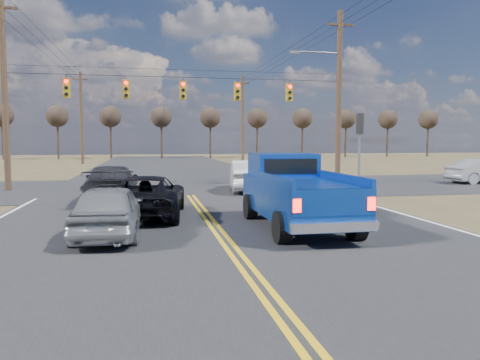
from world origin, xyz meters
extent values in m
plane|color=brown|center=(0.00, 0.00, 0.00)|extent=(160.00, 160.00, 0.00)
cube|color=#28282B|center=(0.00, 10.00, 0.00)|extent=(14.00, 120.00, 0.02)
cube|color=#28282B|center=(0.00, 18.00, 0.00)|extent=(120.00, 12.00, 0.02)
cylinder|color=#473323|center=(-9.00, 18.00, 5.00)|extent=(0.32, 0.32, 10.00)
cube|color=#473323|center=(-9.00, 18.00, 9.20)|extent=(1.60, 0.12, 0.12)
cylinder|color=#473323|center=(9.00, 18.00, 5.00)|extent=(0.32, 0.32, 10.00)
cube|color=#473323|center=(9.00, 18.00, 9.20)|extent=(1.60, 0.12, 0.12)
cylinder|color=black|center=(0.00, 18.00, 6.00)|extent=(18.00, 0.02, 0.02)
cylinder|color=black|center=(0.00, 18.00, 6.40)|extent=(18.00, 0.02, 0.02)
cube|color=#B28C14|center=(-6.00, 18.00, 5.30)|extent=(0.34, 0.24, 1.00)
cylinder|color=#FF0C05|center=(-6.00, 17.86, 5.63)|extent=(0.20, 0.06, 0.20)
cylinder|color=black|center=(-6.00, 17.86, 5.30)|extent=(0.20, 0.06, 0.20)
cylinder|color=black|center=(-6.00, 17.86, 4.97)|extent=(0.20, 0.06, 0.20)
cube|color=black|center=(-6.00, 17.83, 5.74)|extent=(0.24, 0.14, 0.03)
cube|color=#B28C14|center=(-3.00, 18.00, 5.30)|extent=(0.34, 0.24, 1.00)
cylinder|color=#FF0C05|center=(-3.00, 17.86, 5.63)|extent=(0.20, 0.06, 0.20)
cylinder|color=black|center=(-3.00, 17.86, 5.30)|extent=(0.20, 0.06, 0.20)
cylinder|color=black|center=(-3.00, 17.86, 4.97)|extent=(0.20, 0.06, 0.20)
cube|color=black|center=(-3.00, 17.83, 5.74)|extent=(0.24, 0.14, 0.03)
cube|color=#B28C14|center=(0.00, 18.00, 5.30)|extent=(0.34, 0.24, 1.00)
cylinder|color=#FF0C05|center=(0.00, 17.86, 5.63)|extent=(0.20, 0.06, 0.20)
cylinder|color=black|center=(0.00, 17.86, 5.30)|extent=(0.20, 0.06, 0.20)
cylinder|color=black|center=(0.00, 17.86, 4.97)|extent=(0.20, 0.06, 0.20)
cube|color=black|center=(0.00, 17.83, 5.74)|extent=(0.24, 0.14, 0.03)
cube|color=#B28C14|center=(3.00, 18.00, 5.30)|extent=(0.34, 0.24, 1.00)
cylinder|color=#FF0C05|center=(3.00, 17.86, 5.63)|extent=(0.20, 0.06, 0.20)
cylinder|color=black|center=(3.00, 17.86, 5.30)|extent=(0.20, 0.06, 0.20)
cylinder|color=black|center=(3.00, 17.86, 4.97)|extent=(0.20, 0.06, 0.20)
cube|color=black|center=(3.00, 17.83, 5.74)|extent=(0.24, 0.14, 0.03)
cube|color=#B28C14|center=(6.00, 18.00, 5.30)|extent=(0.34, 0.24, 1.00)
cylinder|color=#FF0C05|center=(6.00, 17.86, 5.63)|extent=(0.20, 0.06, 0.20)
cylinder|color=black|center=(6.00, 17.86, 5.30)|extent=(0.20, 0.06, 0.20)
cylinder|color=black|center=(6.00, 17.86, 4.97)|extent=(0.20, 0.06, 0.20)
cube|color=black|center=(6.00, 17.83, 5.74)|extent=(0.24, 0.14, 0.03)
cylinder|color=slate|center=(8.20, 13.50, 1.60)|extent=(0.12, 0.12, 3.20)
cube|color=black|center=(8.20, 13.50, 3.40)|extent=(0.24, 0.34, 1.00)
cylinder|color=slate|center=(7.60, 18.00, 7.60)|extent=(2.80, 0.10, 0.10)
cube|color=slate|center=(6.30, 18.00, 7.55)|extent=(0.55, 0.22, 0.14)
cylinder|color=#473323|center=(-9.00, 46.00, 5.00)|extent=(0.32, 0.32, 10.00)
cube|color=#473323|center=(-9.00, 46.00, 9.20)|extent=(1.60, 0.12, 0.12)
cylinder|color=#473323|center=(9.00, 46.00, 5.00)|extent=(0.32, 0.32, 10.00)
cube|color=#473323|center=(9.00, 46.00, 9.20)|extent=(1.60, 0.12, 0.12)
cylinder|color=black|center=(-8.30, 17.00, 9.30)|extent=(0.02, 58.00, 0.02)
cylinder|color=black|center=(8.30, 17.00, 9.30)|extent=(0.02, 58.00, 0.02)
cylinder|color=black|center=(9.00, 17.00, 9.30)|extent=(0.02, 58.00, 0.02)
cylinder|color=black|center=(9.70, 17.00, 9.30)|extent=(0.02, 58.00, 0.02)
cylinder|color=#33261C|center=(-21.00, 60.00, 2.75)|extent=(0.28, 0.28, 5.50)
sphere|color=#2D231C|center=(-21.00, 60.00, 5.90)|extent=(3.00, 3.00, 3.00)
cylinder|color=#33261C|center=(-14.00, 60.00, 2.75)|extent=(0.28, 0.28, 5.50)
sphere|color=#2D231C|center=(-14.00, 60.00, 5.90)|extent=(3.00, 3.00, 3.00)
cylinder|color=#33261C|center=(-7.00, 60.00, 2.75)|extent=(0.28, 0.28, 5.50)
sphere|color=#2D231C|center=(-7.00, 60.00, 5.90)|extent=(3.00, 3.00, 3.00)
cylinder|color=#33261C|center=(0.00, 60.00, 2.75)|extent=(0.28, 0.28, 5.50)
sphere|color=#2D231C|center=(0.00, 60.00, 5.90)|extent=(3.00, 3.00, 3.00)
cylinder|color=#33261C|center=(7.00, 60.00, 2.75)|extent=(0.28, 0.28, 5.50)
sphere|color=#2D231C|center=(7.00, 60.00, 5.90)|extent=(3.00, 3.00, 3.00)
cylinder|color=#33261C|center=(14.00, 60.00, 2.75)|extent=(0.28, 0.28, 5.50)
sphere|color=#2D231C|center=(14.00, 60.00, 5.90)|extent=(3.00, 3.00, 3.00)
cylinder|color=#33261C|center=(21.00, 60.00, 2.75)|extent=(0.28, 0.28, 5.50)
sphere|color=#2D231C|center=(21.00, 60.00, 5.90)|extent=(3.00, 3.00, 3.00)
cylinder|color=#33261C|center=(28.00, 60.00, 2.75)|extent=(0.28, 0.28, 5.50)
sphere|color=#2D231C|center=(28.00, 60.00, 5.90)|extent=(3.00, 3.00, 3.00)
cylinder|color=#33261C|center=(35.00, 60.00, 2.75)|extent=(0.28, 0.28, 5.50)
sphere|color=#2D231C|center=(35.00, 60.00, 5.90)|extent=(3.00, 3.00, 3.00)
cylinder|color=#33261C|center=(42.00, 60.00, 2.75)|extent=(0.28, 0.28, 5.50)
sphere|color=#2D231C|center=(42.00, 60.00, 5.90)|extent=(3.00, 3.00, 3.00)
cylinder|color=black|center=(1.35, 3.38, 0.42)|extent=(0.34, 0.84, 0.84)
cylinder|color=black|center=(3.34, 3.37, 0.42)|extent=(0.34, 0.84, 0.84)
cylinder|color=black|center=(1.37, 7.15, 0.42)|extent=(0.34, 0.84, 0.84)
cylinder|color=black|center=(3.35, 7.14, 0.42)|extent=(0.34, 0.84, 0.84)
cube|color=#0E3AA1|center=(2.35, 5.26, 0.94)|extent=(2.11, 5.66, 1.05)
cube|color=#0E3AA1|center=(2.36, 6.78, 1.80)|extent=(1.94, 1.79, 0.75)
cube|color=black|center=(2.36, 5.91, 1.80)|extent=(1.67, 0.07, 0.47)
cube|color=#0E3AA1|center=(1.35, 4.16, 1.57)|extent=(0.12, 3.45, 0.21)
cube|color=#0E3AA1|center=(3.34, 4.16, 1.57)|extent=(0.12, 3.45, 0.21)
cube|color=#0E3AA1|center=(2.34, 2.45, 1.15)|extent=(2.09, 0.09, 0.63)
cube|color=silver|center=(2.34, 2.38, 0.58)|extent=(2.15, 0.20, 0.23)
cube|color=#FF0C05|center=(1.42, 2.41, 1.10)|extent=(0.19, 0.06, 0.31)
cube|color=#FF0C05|center=(3.26, 2.41, 1.10)|extent=(0.19, 0.06, 0.31)
imported|color=gray|center=(-2.96, 5.07, 0.72)|extent=(1.91, 4.32, 1.45)
imported|color=black|center=(-1.97, 8.27, 0.71)|extent=(2.92, 5.33, 1.41)
imported|color=#B8B8B8|center=(3.09, 15.50, 0.80)|extent=(2.35, 5.05, 1.60)
imported|color=#2C2C31|center=(-3.43, 12.32, 0.78)|extent=(2.30, 5.40, 1.55)
camera|label=1|loc=(-1.91, -7.77, 2.60)|focal=35.00mm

